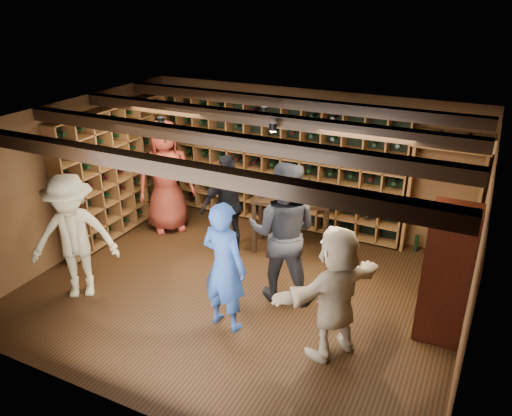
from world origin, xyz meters
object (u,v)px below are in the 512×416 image
at_px(guest_beige, 335,293).
at_px(tasting_table, 292,204).
at_px(guest_woman_black, 229,205).
at_px(display_cabinet, 446,277).
at_px(man_grey_suit, 283,232).
at_px(guest_red_floral, 166,176).
at_px(guest_khaki, 74,237).
at_px(man_blue_shirt, 224,267).

height_order(guest_beige, tasting_table, guest_beige).
bearing_deg(guest_woman_black, display_cabinet, 112.96).
bearing_deg(guest_beige, man_grey_suit, -97.34).
bearing_deg(man_grey_suit, guest_red_floral, -34.04).
xyz_separation_m(display_cabinet, guest_beige, (-1.11, -0.90, -0.02)).
bearing_deg(display_cabinet, guest_woman_black, 167.07).
height_order(man_grey_suit, guest_beige, man_grey_suit).
height_order(man_grey_suit, guest_woman_black, man_grey_suit).
distance_m(guest_khaki, guest_beige, 3.66).
distance_m(man_blue_shirt, guest_beige, 1.42).
relative_size(man_grey_suit, guest_khaki, 1.10).
bearing_deg(tasting_table, guest_woman_black, -163.94).
height_order(man_grey_suit, tasting_table, man_grey_suit).
bearing_deg(guest_beige, man_blue_shirt, -53.59).
distance_m(man_blue_shirt, guest_red_floral, 3.09).
relative_size(display_cabinet, guest_beige, 1.04).
distance_m(man_blue_shirt, guest_woman_black, 2.01).
height_order(man_blue_shirt, man_grey_suit, man_grey_suit).
relative_size(man_blue_shirt, man_grey_suit, 0.87).
bearing_deg(tasting_table, guest_khaki, -144.19).
bearing_deg(guest_woman_black, tasting_table, 155.61).
xyz_separation_m(guest_red_floral, guest_khaki, (0.10, -2.32, -0.10)).
bearing_deg(guest_khaki, display_cabinet, -19.16).
height_order(guest_red_floral, guest_woman_black, guest_red_floral).
relative_size(man_blue_shirt, guest_red_floral, 0.86).
bearing_deg(display_cabinet, guest_khaki, -164.94).
bearing_deg(man_blue_shirt, guest_beige, -167.03).
height_order(man_blue_shirt, guest_woman_black, man_blue_shirt).
height_order(display_cabinet, guest_woman_black, display_cabinet).
xyz_separation_m(man_blue_shirt, guest_beige, (1.41, 0.10, -0.04)).
relative_size(man_blue_shirt, guest_khaki, 0.96).
xyz_separation_m(man_grey_suit, guest_woman_black, (-1.30, 0.84, -0.17)).
xyz_separation_m(guest_red_floral, guest_beige, (3.73, -1.94, -0.17)).
bearing_deg(man_blue_shirt, guest_red_floral, -32.56).
bearing_deg(man_grey_suit, guest_woman_black, -44.93).
bearing_deg(man_blue_shirt, tasting_table, -80.55).
bearing_deg(tasting_table, man_blue_shirt, -103.02).
relative_size(display_cabinet, guest_red_floral, 0.86).
bearing_deg(tasting_table, display_cabinet, -40.56).
xyz_separation_m(man_blue_shirt, guest_woman_black, (-0.91, 1.79, -0.04)).
relative_size(guest_red_floral, tasting_table, 1.49).
relative_size(display_cabinet, guest_khaki, 0.96).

